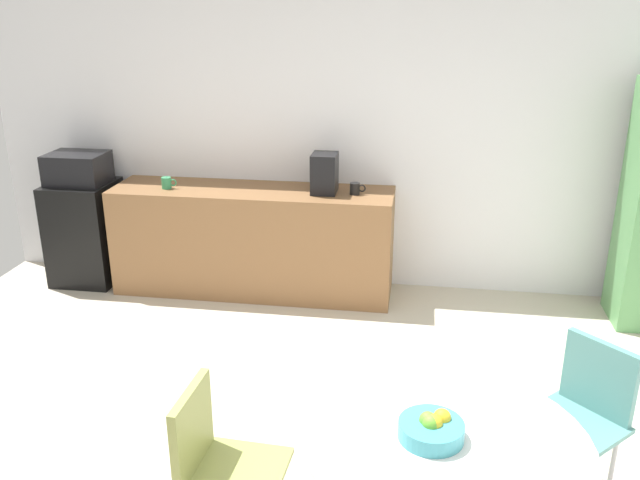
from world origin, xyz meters
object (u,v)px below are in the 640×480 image
(chair_olive, at_px, (214,454))
(mug_white, at_px, (167,183))
(coffee_maker, at_px, (324,173))
(microwave, at_px, (78,168))
(mini_fridge, at_px, (86,232))
(chair_teal, at_px, (585,404))
(mug_green, at_px, (355,189))
(fruit_bowl, at_px, (432,428))
(round_table, at_px, (445,466))

(chair_olive, distance_m, mug_white, 3.06)
(coffee_maker, bearing_deg, microwave, 180.00)
(mini_fridge, xyz_separation_m, microwave, (0.00, 0.00, 0.58))
(chair_olive, bearing_deg, mini_fridge, 125.90)
(chair_teal, distance_m, mug_green, 2.61)
(chair_teal, bearing_deg, coffee_maker, 126.32)
(chair_olive, relative_size, mug_green, 6.43)
(microwave, distance_m, mug_green, 2.38)
(chair_teal, bearing_deg, mug_white, 144.04)
(microwave, xyz_separation_m, chair_olive, (2.06, -2.85, -0.50))
(chair_olive, xyz_separation_m, coffee_maker, (0.06, 2.85, 0.54))
(mug_white, distance_m, coffee_maker, 1.31)
(coffee_maker, bearing_deg, mug_white, -176.51)
(mini_fridge, bearing_deg, mug_white, -5.53)
(fruit_bowl, distance_m, mug_green, 2.95)
(round_table, xyz_separation_m, chair_teal, (0.70, 0.70, -0.10))
(round_table, distance_m, coffee_maker, 3.07)
(mug_white, height_order, coffee_maker, coffee_maker)
(microwave, bearing_deg, round_table, -43.58)
(round_table, distance_m, chair_teal, 0.99)
(mini_fridge, height_order, coffee_maker, coffee_maker)
(fruit_bowl, bearing_deg, mini_fridge, 135.80)
(mini_fridge, xyz_separation_m, chair_olive, (2.06, -2.85, 0.08))
(chair_teal, bearing_deg, round_table, -134.83)
(chair_teal, bearing_deg, chair_olive, -158.90)
(round_table, xyz_separation_m, mug_white, (-2.22, 2.82, 0.33))
(round_table, relative_size, mug_green, 8.81)
(chair_olive, bearing_deg, chair_teal, 21.10)
(microwave, bearing_deg, fruit_bowl, -44.20)
(chair_olive, xyz_separation_m, mug_white, (-1.24, 2.77, 0.43))
(microwave, relative_size, coffee_maker, 1.50)
(mug_green, distance_m, coffee_maker, 0.28)
(fruit_bowl, relative_size, coffee_maker, 0.82)
(fruit_bowl, relative_size, mug_white, 2.02)
(microwave, xyz_separation_m, fruit_bowl, (2.98, -2.90, -0.22))
(microwave, xyz_separation_m, mug_green, (2.38, -0.01, -0.07))
(microwave, bearing_deg, mug_white, -5.53)
(mini_fridge, distance_m, fruit_bowl, 4.17)
(round_table, distance_m, mug_white, 3.61)
(mini_fridge, xyz_separation_m, mug_white, (0.82, -0.08, 0.50))
(chair_teal, bearing_deg, fruit_bowl, -137.22)
(mini_fridge, bearing_deg, chair_teal, -30.44)
(round_table, relative_size, chair_olive, 1.37)
(round_table, bearing_deg, mini_fridge, 136.42)
(chair_teal, relative_size, coffee_maker, 2.59)
(chair_teal, xyz_separation_m, mug_green, (-1.36, 2.18, 0.43))
(mini_fridge, distance_m, mug_white, 0.97)
(microwave, relative_size, round_table, 0.42)
(microwave, distance_m, mug_white, 0.83)
(chair_teal, relative_size, mug_white, 6.43)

